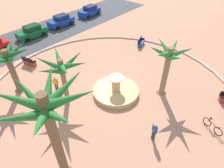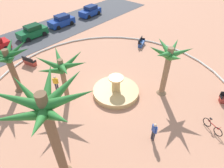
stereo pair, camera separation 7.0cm
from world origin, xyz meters
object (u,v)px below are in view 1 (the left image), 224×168
bench_east (29,62)px  bicycle_red_frame (212,126)px  parked_car_third (61,21)px  palm_tree_far_side (8,60)px  person_pedestrian_stroll (56,83)px  bench_southeast (141,43)px  parked_car_rightmost (90,11)px  palm_tree_by_curb (49,117)px  palm_tree_mid_plaza (62,69)px  fountain (116,91)px  person_cyclist_photo (154,131)px  palm_tree_near_fountain (168,60)px  parked_car_second (32,32)px

bench_east → bicycle_red_frame: bearing=-77.6°
bench_east → parked_car_third: parked_car_third is taller
palm_tree_far_side → person_pedestrian_stroll: (2.21, -2.79, -2.36)m
person_pedestrian_stroll → parked_car_third: 15.51m
bench_southeast → person_pedestrian_stroll: size_ratio=1.00×
bicycle_red_frame → parked_car_rightmost: (11.09, 24.28, 0.40)m
bicycle_red_frame → parked_car_rightmost: 26.70m
palm_tree_by_curb → palm_tree_mid_plaza: (4.32, 5.03, -1.89)m
fountain → palm_tree_by_curb: (-7.72, -2.32, 4.91)m
parked_car_rightmost → fountain: bearing=-127.9°
person_cyclist_photo → parked_car_rightmost: size_ratio=0.42×
bench_east → person_pedestrian_stroll: bearing=-97.1°
palm_tree_by_curb → parked_car_third: (14.32, 18.64, -4.42)m
palm_tree_mid_plaza → bicycle_red_frame: 12.21m
bench_southeast → parked_car_rightmost: size_ratio=0.41×
bench_southeast → bicycle_red_frame: (-7.74, -11.51, 0.04)m
fountain → person_cyclist_photo: bearing=-112.1°
person_pedestrian_stroll → parked_car_rightmost: bearing=36.7°
palm_tree_far_side → fountain: bearing=-52.5°
palm_tree_near_fountain → bicycle_red_frame: 6.02m
person_pedestrian_stroll → parked_car_rightmost: size_ratio=0.41×
parked_car_second → parked_car_third: (5.06, 0.12, 0.00)m
bicycle_red_frame → palm_tree_near_fountain: bearing=75.5°
palm_tree_near_fountain → palm_tree_by_curb: palm_tree_by_curb is taller
palm_tree_mid_plaza → parked_car_second: (4.93, 13.50, -2.53)m
palm_tree_mid_plaza → person_pedestrian_stroll: (0.11, 1.67, -2.37)m
bench_southeast → bicycle_red_frame: 13.87m
fountain → person_pedestrian_stroll: (-3.29, 4.37, 0.66)m
fountain → palm_tree_by_curb: 9.44m
palm_tree_far_side → parked_car_rightmost: 20.36m
bench_east → palm_tree_mid_plaza: bearing=-96.4°
bicycle_red_frame → person_cyclist_photo: size_ratio=0.95×
person_cyclist_photo → parked_car_third: 23.19m
parked_car_third → person_pedestrian_stroll: bearing=-129.6°
palm_tree_mid_plaza → bench_east: bearing=83.6°
bench_east → parked_car_second: size_ratio=0.42×
person_pedestrian_stroll → bench_southeast: bearing=-4.4°
palm_tree_by_curb → bicycle_red_frame: (9.21, -5.78, -4.81)m
parked_car_rightmost → parked_car_third: bearing=178.7°
fountain → bench_east: 10.59m
palm_tree_mid_plaza → palm_tree_by_curb: bearing=-130.7°
fountain → bench_east: bearing=104.0°
fountain → bench_east: size_ratio=2.51×
person_cyclist_photo → parked_car_rightmost: person_cyclist_photo is taller
bench_east → person_cyclist_photo: 15.46m
fountain → bicycle_red_frame: (1.49, -8.10, 0.10)m
palm_tree_far_side → bicycle_red_frame: size_ratio=2.81×
fountain → palm_tree_mid_plaza: bearing=141.5°
bicycle_red_frame → parked_car_third: bearing=78.2°
bench_east → palm_tree_near_fountain: bearing=-68.3°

